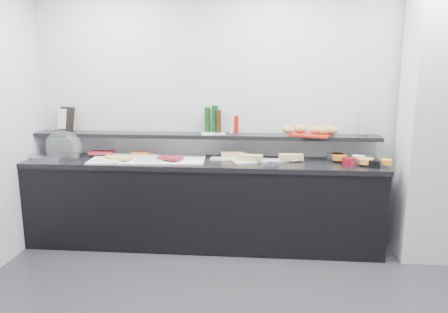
# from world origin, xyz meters

# --- Properties ---
(back_wall) EXTENTS (5.00, 0.02, 2.70)m
(back_wall) POSITION_xyz_m (0.00, 2.00, 1.35)
(back_wall) COLOR silver
(back_wall) RESTS_ON ground
(column) EXTENTS (0.50, 0.50, 2.70)m
(column) POSITION_xyz_m (1.50, 1.65, 1.35)
(column) COLOR silver
(column) RESTS_ON ground
(buffet_cabinet) EXTENTS (3.60, 0.60, 0.85)m
(buffet_cabinet) POSITION_xyz_m (-0.70, 1.70, 0.42)
(buffet_cabinet) COLOR black
(buffet_cabinet) RESTS_ON ground
(counter_top) EXTENTS (3.62, 0.62, 0.05)m
(counter_top) POSITION_xyz_m (-0.70, 1.70, 0.88)
(counter_top) COLOR black
(counter_top) RESTS_ON buffet_cabinet
(wall_shelf) EXTENTS (3.60, 0.25, 0.04)m
(wall_shelf) POSITION_xyz_m (-0.70, 1.88, 1.13)
(wall_shelf) COLOR black
(wall_shelf) RESTS_ON back_wall
(cloche_base) EXTENTS (0.46, 0.37, 0.04)m
(cloche_base) POSITION_xyz_m (-2.26, 1.69, 0.92)
(cloche_base) COLOR silver
(cloche_base) RESTS_ON counter_top
(cloche_dome) EXTENTS (0.47, 0.36, 0.34)m
(cloche_dome) POSITION_xyz_m (-2.15, 1.69, 1.03)
(cloche_dome) COLOR silver
(cloche_dome) RESTS_ON cloche_base
(linen_runner) EXTENTS (1.19, 0.62, 0.01)m
(linen_runner) POSITION_xyz_m (-1.25, 1.73, 0.91)
(linen_runner) COLOR white
(linen_runner) RESTS_ON counter_top
(platter_meat_a) EXTENTS (0.32, 0.27, 0.01)m
(platter_meat_a) POSITION_xyz_m (-1.61, 1.84, 0.92)
(platter_meat_a) COLOR white
(platter_meat_a) RESTS_ON linen_runner
(food_meat_a) EXTENTS (0.27, 0.20, 0.02)m
(food_meat_a) POSITION_xyz_m (-1.79, 1.82, 0.94)
(food_meat_a) COLOR maroon
(food_meat_a) RESTS_ON platter_meat_a
(platter_salmon) EXTENTS (0.32, 0.21, 0.01)m
(platter_salmon) POSITION_xyz_m (-1.34, 1.79, 0.92)
(platter_salmon) COLOR silver
(platter_salmon) RESTS_ON linen_runner
(food_salmon) EXTENTS (0.21, 0.15, 0.02)m
(food_salmon) POSITION_xyz_m (-1.37, 1.85, 0.94)
(food_salmon) COLOR orange
(food_salmon) RESTS_ON platter_salmon
(platter_cheese) EXTENTS (0.31, 0.24, 0.01)m
(platter_cheese) POSITION_xyz_m (-1.62, 1.55, 0.92)
(platter_cheese) COLOR white
(platter_cheese) RESTS_ON linen_runner
(food_cheese) EXTENTS (0.28, 0.22, 0.02)m
(food_cheese) POSITION_xyz_m (-1.52, 1.59, 0.94)
(food_cheese) COLOR gold
(food_cheese) RESTS_ON platter_cheese
(platter_meat_b) EXTENTS (0.30, 0.22, 0.01)m
(platter_meat_b) POSITION_xyz_m (-1.20, 1.60, 0.92)
(platter_meat_b) COLOR silver
(platter_meat_b) RESTS_ON linen_runner
(food_meat_b) EXTENTS (0.27, 0.22, 0.02)m
(food_meat_b) POSITION_xyz_m (-1.01, 1.62, 0.94)
(food_meat_b) COLOR maroon
(food_meat_b) RESTS_ON platter_meat_b
(sandwich_plate_left) EXTENTS (0.33, 0.16, 0.01)m
(sandwich_plate_left) POSITION_xyz_m (-0.46, 1.79, 0.91)
(sandwich_plate_left) COLOR white
(sandwich_plate_left) RESTS_ON counter_top
(sandwich_food_left) EXTENTS (0.25, 0.13, 0.06)m
(sandwich_food_left) POSITION_xyz_m (-0.39, 1.82, 0.94)
(sandwich_food_left) COLOR #E8AB79
(sandwich_food_left) RESTS_ON sandwich_plate_left
(tongs_left) EXTENTS (0.16, 0.05, 0.01)m
(tongs_left) POSITION_xyz_m (-0.44, 1.74, 0.92)
(tongs_left) COLOR silver
(tongs_left) RESTS_ON sandwich_plate_left
(sandwich_plate_mid) EXTENTS (0.43, 0.30, 0.01)m
(sandwich_plate_mid) POSITION_xyz_m (-0.18, 1.69, 0.91)
(sandwich_plate_mid) COLOR silver
(sandwich_plate_mid) RESTS_ON counter_top
(sandwich_food_mid) EXTENTS (0.25, 0.13, 0.06)m
(sandwich_food_mid) POSITION_xyz_m (-0.20, 1.68, 0.94)
(sandwich_food_mid) COLOR tan
(sandwich_food_mid) RESTS_ON sandwich_plate_mid
(tongs_mid) EXTENTS (0.16, 0.01, 0.01)m
(tongs_mid) POSITION_xyz_m (-0.03, 1.66, 0.92)
(tongs_mid) COLOR #B3B4BA
(tongs_mid) RESTS_ON sandwich_plate_mid
(sandwich_plate_right) EXTENTS (0.35, 0.23, 0.01)m
(sandwich_plate_right) POSITION_xyz_m (0.16, 1.78, 0.91)
(sandwich_plate_right) COLOR white
(sandwich_plate_right) RESTS_ON counter_top
(sandwich_food_right) EXTENTS (0.25, 0.12, 0.06)m
(sandwich_food_right) POSITION_xyz_m (0.20, 1.75, 0.94)
(sandwich_food_right) COLOR tan
(sandwich_food_right) RESTS_ON sandwich_plate_right
(tongs_right) EXTENTS (0.15, 0.07, 0.01)m
(tongs_right) POSITION_xyz_m (0.27, 1.72, 0.92)
(tongs_right) COLOR silver
(tongs_right) RESTS_ON sandwich_plate_right
(bowl_glass_fruit) EXTENTS (0.20, 0.20, 0.07)m
(bowl_glass_fruit) POSITION_xyz_m (0.64, 1.83, 0.94)
(bowl_glass_fruit) COLOR white
(bowl_glass_fruit) RESTS_ON counter_top
(fill_glass_fruit) EXTENTS (0.16, 0.16, 0.05)m
(fill_glass_fruit) POSITION_xyz_m (0.68, 1.77, 0.95)
(fill_glass_fruit) COLOR orange
(fill_glass_fruit) RESTS_ON bowl_glass_fruit
(bowl_black_jam) EXTENTS (0.14, 0.14, 0.07)m
(bowl_black_jam) POSITION_xyz_m (0.87, 1.80, 0.94)
(bowl_black_jam) COLOR black
(bowl_black_jam) RESTS_ON counter_top
(fill_black_jam) EXTENTS (0.15, 0.15, 0.05)m
(fill_black_jam) POSITION_xyz_m (0.68, 1.83, 0.95)
(fill_black_jam) COLOR #4F170B
(fill_black_jam) RESTS_ON bowl_black_jam
(bowl_glass_cream) EXTENTS (0.20, 0.20, 0.07)m
(bowl_glass_cream) POSITION_xyz_m (0.96, 1.83, 0.94)
(bowl_glass_cream) COLOR white
(bowl_glass_cream) RESTS_ON counter_top
(fill_glass_cream) EXTENTS (0.14, 0.14, 0.05)m
(fill_glass_cream) POSITION_xyz_m (0.87, 1.76, 0.95)
(fill_glass_cream) COLOR white
(fill_glass_cream) RESTS_ON bowl_glass_cream
(bowl_red_jam) EXTENTS (0.15, 0.15, 0.07)m
(bowl_red_jam) POSITION_xyz_m (0.75, 1.62, 0.94)
(bowl_red_jam) COLOR maroon
(bowl_red_jam) RESTS_ON counter_top
(fill_red_jam) EXTENTS (0.15, 0.15, 0.05)m
(fill_red_jam) POSITION_xyz_m (0.76, 1.62, 0.95)
(fill_red_jam) COLOR #590D0C
(fill_red_jam) RESTS_ON bowl_red_jam
(bowl_glass_salmon) EXTENTS (0.20, 0.20, 0.07)m
(bowl_glass_salmon) POSITION_xyz_m (0.78, 1.62, 0.94)
(bowl_glass_salmon) COLOR silver
(bowl_glass_salmon) RESTS_ON counter_top
(fill_glass_salmon) EXTENTS (0.16, 0.16, 0.05)m
(fill_glass_salmon) POSITION_xyz_m (0.91, 1.62, 0.95)
(fill_glass_salmon) COLOR orange
(fill_glass_salmon) RESTS_ON bowl_glass_salmon
(bowl_black_fruit) EXTENTS (0.15, 0.15, 0.07)m
(bowl_black_fruit) POSITION_xyz_m (0.97, 1.56, 0.94)
(bowl_black_fruit) COLOR black
(bowl_black_fruit) RESTS_ON counter_top
(fill_black_fruit) EXTENTS (0.11, 0.11, 0.05)m
(fill_black_fruit) POSITION_xyz_m (1.10, 1.59, 0.95)
(fill_black_fruit) COLOR orange
(fill_black_fruit) RESTS_ON bowl_black_fruit
(framed_print) EXTENTS (0.21, 0.13, 0.26)m
(framed_print) POSITION_xyz_m (-2.22, 1.96, 1.28)
(framed_print) COLOR black
(framed_print) RESTS_ON wall_shelf
(print_art) EXTENTS (0.19, 0.06, 0.22)m
(print_art) POSITION_xyz_m (-2.22, 1.95, 1.28)
(print_art) COLOR #C8A590
(print_art) RESTS_ON framed_print
(condiment_tray) EXTENTS (0.27, 0.20, 0.01)m
(condiment_tray) POSITION_xyz_m (-0.60, 1.85, 1.16)
(condiment_tray) COLOR white
(condiment_tray) RESTS_ON wall_shelf
(bottle_green_a) EXTENTS (0.07, 0.07, 0.26)m
(bottle_green_a) POSITION_xyz_m (-0.67, 1.93, 1.29)
(bottle_green_a) COLOR #113D10
(bottle_green_a) RESTS_ON condiment_tray
(bottle_brown) EXTENTS (0.06, 0.06, 0.24)m
(bottle_brown) POSITION_xyz_m (-0.54, 1.87, 1.28)
(bottle_brown) COLOR #351F09
(bottle_brown) RESTS_ON condiment_tray
(bottle_green_b) EXTENTS (0.08, 0.08, 0.28)m
(bottle_green_b) POSITION_xyz_m (-0.59, 1.93, 1.30)
(bottle_green_b) COLOR #0F3A1A
(bottle_green_b) RESTS_ON condiment_tray
(bottle_hot) EXTENTS (0.05, 0.05, 0.18)m
(bottle_hot) POSITION_xyz_m (-0.36, 1.87, 1.25)
(bottle_hot) COLOR #B4130C
(bottle_hot) RESTS_ON condiment_tray
(shaker_salt) EXTENTS (0.03, 0.03, 0.07)m
(shaker_salt) POSITION_xyz_m (-0.41, 1.86, 1.20)
(shaker_salt) COLOR white
(shaker_salt) RESTS_ON condiment_tray
(shaker_pepper) EXTENTS (0.03, 0.03, 0.07)m
(shaker_pepper) POSITION_xyz_m (-0.28, 1.88, 1.20)
(shaker_pepper) COLOR silver
(shaker_pepper) RESTS_ON condiment_tray
(bread_tray) EXTENTS (0.46, 0.38, 0.02)m
(bread_tray) POSITION_xyz_m (0.40, 1.85, 1.16)
(bread_tray) COLOR #A01D11
(bread_tray) RESTS_ON wall_shelf
(bread_roll_nw) EXTENTS (0.14, 0.09, 0.08)m
(bread_roll_nw) POSITION_xyz_m (0.30, 1.92, 1.21)
(bread_roll_nw) COLOR tan
(bread_roll_nw) RESTS_ON bread_tray
(bread_roll_ne) EXTENTS (0.14, 0.12, 0.08)m
(bread_roll_ne) POSITION_xyz_m (0.60, 1.98, 1.21)
(bread_roll_ne) COLOR #B16E43
(bread_roll_ne) RESTS_ON bread_tray
(bread_roll_sw) EXTENTS (0.16, 0.13, 0.08)m
(bread_roll_sw) POSITION_xyz_m (0.17, 1.84, 1.21)
(bread_roll_sw) COLOR tan
(bread_roll_sw) RESTS_ON bread_tray
(bread_roll_s) EXTENTS (0.14, 0.10, 0.08)m
(bread_roll_s) POSITION_xyz_m (0.53, 1.82, 1.21)
(bread_roll_s) COLOR #B89046
(bread_roll_s) RESTS_ON bread_tray
(bread_roll_se) EXTENTS (0.15, 0.11, 0.08)m
(bread_roll_se) POSITION_xyz_m (0.60, 1.86, 1.21)
(bread_roll_se) COLOR gold
(bread_roll_se) RESTS_ON bread_tray
(bread_roll_mide) EXTENTS (0.17, 0.12, 0.08)m
(bread_roll_mide) POSITION_xyz_m (0.46, 1.85, 1.21)
(bread_roll_mide) COLOR #C57B4B
(bread_roll_mide) RESTS_ON bread_tray
(carafe) EXTENTS (0.12, 0.12, 0.30)m
(carafe) POSITION_xyz_m (0.92, 1.90, 1.30)
(carafe) COLOR white
(carafe) RESTS_ON wall_shelf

